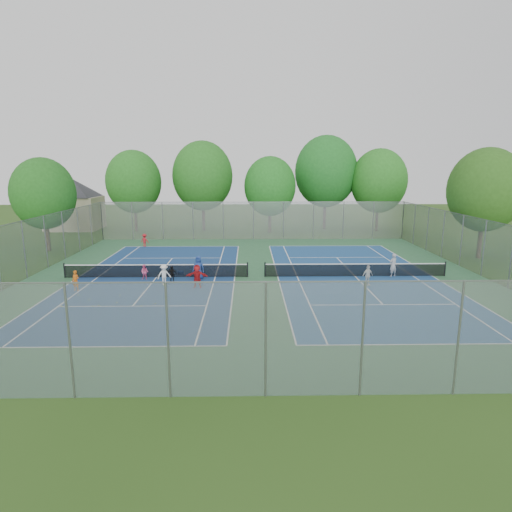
{
  "coord_description": "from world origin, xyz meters",
  "views": [
    {
      "loc": [
        -0.56,
        -29.18,
        7.59
      ],
      "look_at": [
        0.0,
        1.0,
        1.3
      ],
      "focal_mm": 30.0,
      "sensor_mm": 36.0,
      "label": 1
    }
  ],
  "objects_px": {
    "ball_hopper": "(164,271)",
    "instructor": "(393,265)",
    "ball_crate": "(181,273)",
    "net_right": "(355,270)",
    "net_left": "(156,271)"
  },
  "relations": [
    {
      "from": "ball_hopper",
      "to": "instructor",
      "type": "xyz_separation_m",
      "value": [
        16.24,
        -0.83,
        0.54
      ]
    },
    {
      "from": "net_left",
      "to": "ball_hopper",
      "type": "xyz_separation_m",
      "value": [
        0.4,
        0.75,
        -0.16
      ]
    },
    {
      "from": "net_right",
      "to": "ball_hopper",
      "type": "bearing_deg",
      "value": 176.85
    },
    {
      "from": "net_right",
      "to": "instructor",
      "type": "distance_m",
      "value": 2.67
    },
    {
      "from": "ball_crate",
      "to": "instructor",
      "type": "distance_m",
      "value": 15.1
    },
    {
      "from": "net_left",
      "to": "instructor",
      "type": "distance_m",
      "value": 16.64
    },
    {
      "from": "net_right",
      "to": "ball_crate",
      "type": "xyz_separation_m",
      "value": [
        -12.42,
        0.81,
        -0.32
      ]
    },
    {
      "from": "ball_crate",
      "to": "instructor",
      "type": "bearing_deg",
      "value": -3.35
    },
    {
      "from": "net_right",
      "to": "instructor",
      "type": "bearing_deg",
      "value": -1.67
    },
    {
      "from": "ball_crate",
      "to": "ball_hopper",
      "type": "bearing_deg",
      "value": -177.29
    },
    {
      "from": "ball_hopper",
      "to": "ball_crate",
      "type": "bearing_deg",
      "value": 2.71
    },
    {
      "from": "net_right",
      "to": "instructor",
      "type": "height_order",
      "value": "instructor"
    },
    {
      "from": "net_right",
      "to": "ball_hopper",
      "type": "height_order",
      "value": "net_right"
    },
    {
      "from": "net_right",
      "to": "ball_hopper",
      "type": "xyz_separation_m",
      "value": [
        -13.6,
        0.75,
        -0.16
      ]
    },
    {
      "from": "instructor",
      "to": "net_right",
      "type": "bearing_deg",
      "value": -25.96
    }
  ]
}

